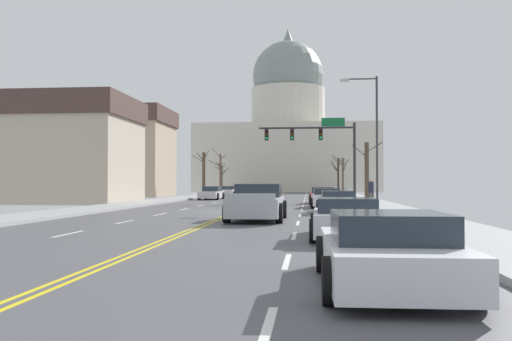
{
  "coord_description": "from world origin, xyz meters",
  "views": [
    {
      "loc": [
        3.96,
        -30.0,
        1.6
      ],
      "look_at": [
        -2.33,
        33.83,
        3.01
      ],
      "focal_mm": 38.26,
      "sensor_mm": 36.0,
      "label": 1
    }
  ],
  "objects": [
    {
      "name": "ground",
      "position": [
        0.0,
        -0.0,
        0.02
      ],
      "size": [
        20.0,
        180.0,
        0.2
      ],
      "color": "#4D4D52"
    },
    {
      "name": "signal_gantry",
      "position": [
        4.77,
        14.81,
        5.0
      ],
      "size": [
        7.91,
        0.41,
        6.75
      ],
      "color": "#28282D",
      "rests_on": "ground"
    },
    {
      "name": "street_lamp_right",
      "position": [
        7.9,
        4.93,
        4.98
      ],
      "size": [
        2.36,
        0.24,
        8.18
      ],
      "color": "#333338",
      "rests_on": "ground"
    },
    {
      "name": "capitol_building",
      "position": [
        0.0,
        70.5,
        9.87
      ],
      "size": [
        31.68,
        21.89,
        30.14
      ],
      "color": "beige",
      "rests_on": "ground"
    },
    {
      "name": "sedan_near_00",
      "position": [
        4.95,
        11.56,
        0.58
      ],
      "size": [
        2.11,
        4.47,
        1.24
      ],
      "color": "#B71414",
      "rests_on": "ground"
    },
    {
      "name": "sedan_near_01",
      "position": [
        5.01,
        5.02,
        0.59
      ],
      "size": [
        2.09,
        4.67,
        1.23
      ],
      "color": "silver",
      "rests_on": "ground"
    },
    {
      "name": "sedan_near_02",
      "position": [
        5.38,
        -1.2,
        0.55
      ],
      "size": [
        2.12,
        4.57,
        1.16
      ],
      "color": "silver",
      "rests_on": "ground"
    },
    {
      "name": "pickup_truck_near_03",
      "position": [
        1.74,
        -6.92,
        0.7
      ],
      "size": [
        2.36,
        5.33,
        1.54
      ],
      "color": "#ADB2B7",
      "rests_on": "ground"
    },
    {
      "name": "sedan_near_04",
      "position": [
        4.99,
        -14.22,
        0.56
      ],
      "size": [
        2.09,
        4.35,
        1.16
      ],
      "color": "silver",
      "rests_on": "ground"
    },
    {
      "name": "sedan_near_05",
      "position": [
        5.13,
        -21.52,
        0.55
      ],
      "size": [
        2.12,
        4.35,
        1.15
      ],
      "color": "silver",
      "rests_on": "ground"
    },
    {
      "name": "sedan_oncoming_00",
      "position": [
        -5.26,
        20.74,
        0.57
      ],
      "size": [
        1.99,
        4.62,
        1.24
      ],
      "color": "silver",
      "rests_on": "ground"
    },
    {
      "name": "sedan_oncoming_01",
      "position": [
        -5.21,
        30.3,
        0.57
      ],
      "size": [
        2.12,
        4.33,
        1.19
      ],
      "color": "silver",
      "rests_on": "ground"
    },
    {
      "name": "sedan_oncoming_02",
      "position": [
        -5.1,
        38.75,
        0.56
      ],
      "size": [
        2.07,
        4.55,
        1.16
      ],
      "color": "#B71414",
      "rests_on": "ground"
    },
    {
      "name": "sedan_oncoming_03",
      "position": [
        -1.88,
        50.18,
        0.54
      ],
      "size": [
        2.07,
        4.51,
        1.13
      ],
      "color": "silver",
      "rests_on": "ground"
    },
    {
      "name": "flank_building_00",
      "position": [
        -18.5,
        30.64,
        5.08
      ],
      "size": [
        13.02,
        9.63,
        10.03
      ],
      "color": "tan",
      "rests_on": "ground"
    },
    {
      "name": "flank_building_01",
      "position": [
        -15.07,
        10.96,
        4.19
      ],
      "size": [
        10.5,
        8.94,
        8.26
      ],
      "color": "#B2A38E",
      "rests_on": "ground"
    },
    {
      "name": "bare_tree_00",
      "position": [
        8.17,
        51.67,
        2.84
      ],
      "size": [
        2.18,
        1.68,
        5.07
      ],
      "color": "#423328",
      "rests_on": "ground"
    },
    {
      "name": "bare_tree_01",
      "position": [
        -8.99,
        49.45,
        2.35
      ],
      "size": [
        2.0,
        2.01,
        4.35
      ],
      "color": "brown",
      "rests_on": "ground"
    },
    {
      "name": "bare_tree_02",
      "position": [
        8.95,
        18.4,
        2.71
      ],
      "size": [
        2.64,
        1.32,
        5.04
      ],
      "color": "#4C3D2D",
      "rests_on": "ground"
    },
    {
      "name": "bare_tree_03",
      "position": [
        -8.19,
        31.79,
        2.69
      ],
      "size": [
        2.05,
        2.55,
        5.14
      ],
      "color": "#4C3D2D",
      "rests_on": "ground"
    },
    {
      "name": "bare_tree_04",
      "position": [
        7.78,
        34.05,
        2.69
      ],
      "size": [
        2.0,
        2.62,
        4.75
      ],
      "color": "brown",
      "rests_on": "ground"
    },
    {
      "name": "bare_tree_05",
      "position": [
        -8.39,
        44.46,
        3.15
      ],
      "size": [
        2.44,
        1.93,
        6.29
      ],
      "color": "brown",
      "rests_on": "ground"
    },
    {
      "name": "pedestrian_00",
      "position": [
        7.75,
        4.31,
        1.09
      ],
      "size": [
        0.35,
        0.34,
        1.72
      ],
      "color": "#4C4238",
      "rests_on": "ground"
    }
  ]
}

